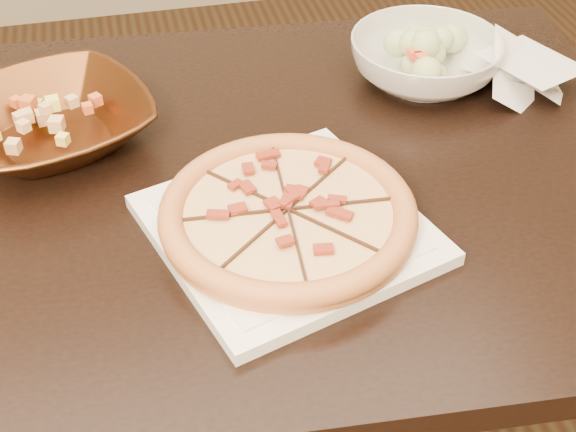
# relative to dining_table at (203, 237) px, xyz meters

# --- Properties ---
(dining_table) EXTENTS (1.37, 0.94, 0.75)m
(dining_table) POSITION_rel_dining_table_xyz_m (0.00, 0.00, 0.00)
(dining_table) COLOR black
(dining_table) RESTS_ON floor
(plate) EXTENTS (0.38, 0.38, 0.02)m
(plate) POSITION_rel_dining_table_xyz_m (0.09, -0.14, 0.12)
(plate) COLOR white
(plate) RESTS_ON dining_table
(pizza) EXTENTS (0.31, 0.31, 0.03)m
(pizza) POSITION_rel_dining_table_xyz_m (0.09, -0.14, 0.14)
(pizza) COLOR #B26638
(pizza) RESTS_ON plate
(bronze_bowl) EXTENTS (0.35, 0.35, 0.07)m
(bronze_bowl) POSITION_rel_dining_table_xyz_m (-0.18, 0.13, 0.14)
(bronze_bowl) COLOR #512C13
(bronze_bowl) RESTS_ON dining_table
(mixed_dish) EXTENTS (0.09, 0.12, 0.03)m
(mixed_dish) POSITION_rel_dining_table_xyz_m (-0.19, 0.13, 0.19)
(mixed_dish) COLOR tan
(mixed_dish) RESTS_ON bronze_bowl
(salad_bowl) EXTENTS (0.28, 0.28, 0.07)m
(salad_bowl) POSITION_rel_dining_table_xyz_m (0.38, 0.17, 0.15)
(salad_bowl) COLOR silver
(salad_bowl) RESTS_ON dining_table
(salad) EXTENTS (0.13, 0.11, 0.04)m
(salad) POSITION_rel_dining_table_xyz_m (0.38, 0.17, 0.20)
(salad) COLOR #B4C48D
(salad) RESTS_ON salad_bowl
(cling_film) EXTENTS (0.16, 0.14, 0.05)m
(cling_film) POSITION_rel_dining_table_xyz_m (0.52, 0.11, 0.13)
(cling_film) COLOR white
(cling_film) RESTS_ON dining_table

